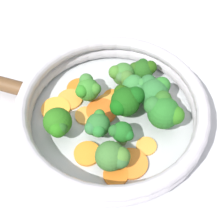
{
  "coord_description": "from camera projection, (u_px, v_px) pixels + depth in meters",
  "views": [
    {
      "loc": [
        0.25,
        -0.09,
        0.42
      ],
      "look_at": [
        0.0,
        0.0,
        0.03
      ],
      "focal_mm": 50.0,
      "sensor_mm": 36.0,
      "label": 1
    }
  ],
  "objects": [
    {
      "name": "broccoli_floret_10",
      "position": [
        58.0,
        124.0,
        0.44
      ],
      "size": [
        0.05,
        0.04,
        0.05
      ],
      "color": "#6C8B4A",
      "rests_on": "skillet"
    },
    {
      "name": "broccoli_floret_6",
      "position": [
        126.0,
        101.0,
        0.46
      ],
      "size": [
        0.05,
        0.06,
        0.05
      ],
      "color": "#5F924A",
      "rests_on": "skillet"
    },
    {
      "name": "broccoli_floret_1",
      "position": [
        123.0,
        75.0,
        0.5
      ],
      "size": [
        0.04,
        0.04,
        0.04
      ],
      "color": "#8AA967",
      "rests_on": "skillet"
    },
    {
      "name": "carrot_slice_4",
      "position": [
        132.0,
        163.0,
        0.44
      ],
      "size": [
        0.06,
        0.06,
        0.01
      ],
      "primitive_type": "cylinder",
      "rotation": [
        0.0,
        0.0,
        1.76
      ],
      "color": "orange",
      "rests_on": "skillet"
    },
    {
      "name": "carrot_slice_5",
      "position": [
        70.0,
        99.0,
        0.5
      ],
      "size": [
        0.06,
        0.06,
        0.0
      ],
      "primitive_type": "cylinder",
      "rotation": [
        0.0,
        0.0,
        3.83
      ],
      "color": "orange",
      "rests_on": "skillet"
    },
    {
      "name": "skillet_rim_wall",
      "position": [
        112.0,
        110.0,
        0.46
      ],
      "size": [
        0.29,
        0.29,
        0.04
      ],
      "color": "#B8B1BA",
      "rests_on": "skillet"
    },
    {
      "name": "carrot_slice_2",
      "position": [
        134.0,
        82.0,
        0.52
      ],
      "size": [
        0.04,
        0.04,
        0.01
      ],
      "primitive_type": "cylinder",
      "rotation": [
        0.0,
        0.0,
        4.94
      ],
      "color": "orange",
      "rests_on": "skillet"
    },
    {
      "name": "skillet",
      "position": [
        112.0,
        120.0,
        0.49
      ],
      "size": [
        0.27,
        0.27,
        0.01
      ],
      "primitive_type": "cylinder",
      "color": "#B2B5B7",
      "rests_on": "ground_plane"
    },
    {
      "name": "carrot_slice_12",
      "position": [
        108.0,
        103.0,
        0.49
      ],
      "size": [
        0.05,
        0.05,
        0.0
      ],
      "primitive_type": "cylinder",
      "rotation": [
        0.0,
        0.0,
        4.34
      ],
      "color": "orange",
      "rests_on": "skillet"
    },
    {
      "name": "carrot_slice_13",
      "position": [
        116.0,
        175.0,
        0.43
      ],
      "size": [
        0.05,
        0.05,
        0.01
      ],
      "primitive_type": "cylinder",
      "rotation": [
        0.0,
        0.0,
        0.53
      ],
      "color": "orange",
      "rests_on": "skillet"
    },
    {
      "name": "broccoli_floret_5",
      "position": [
        163.0,
        111.0,
        0.45
      ],
      "size": [
        0.05,
        0.05,
        0.06
      ],
      "color": "#6EA250",
      "rests_on": "skillet"
    },
    {
      "name": "carrot_slice_6",
      "position": [
        85.0,
        116.0,
        0.48
      ],
      "size": [
        0.04,
        0.04,
        0.0
      ],
      "primitive_type": "cylinder",
      "rotation": [
        0.0,
        0.0,
        6.08
      ],
      "color": "#EB953D",
      "rests_on": "skillet"
    },
    {
      "name": "broccoli_floret_2",
      "position": [
        113.0,
        157.0,
        0.42
      ],
      "size": [
        0.04,
        0.05,
        0.05
      ],
      "color": "#6C884F",
      "rests_on": "skillet"
    },
    {
      "name": "carrot_slice_7",
      "position": [
        143.0,
        92.0,
        0.51
      ],
      "size": [
        0.05,
        0.05,
        0.0
      ],
      "primitive_type": "cylinder",
      "rotation": [
        0.0,
        0.0,
        4.14
      ],
      "color": "orange",
      "rests_on": "skillet"
    },
    {
      "name": "broccoli_floret_8",
      "position": [
        135.0,
        86.0,
        0.48
      ],
      "size": [
        0.04,
        0.04,
        0.04
      ],
      "color": "#608755",
      "rests_on": "skillet"
    },
    {
      "name": "carrot_slice_0",
      "position": [
        146.0,
        146.0,
        0.45
      ],
      "size": [
        0.04,
        0.04,
        0.0
      ],
      "primitive_type": "cylinder",
      "rotation": [
        0.0,
        0.0,
        5.31
      ],
      "color": "#ED9939",
      "rests_on": "skillet"
    },
    {
      "name": "carrot_slice_9",
      "position": [
        159.0,
        99.0,
        0.5
      ],
      "size": [
        0.05,
        0.05,
        0.01
      ],
      "primitive_type": "cylinder",
      "rotation": [
        0.0,
        0.0,
        3.49
      ],
      "color": "orange",
      "rests_on": "skillet"
    },
    {
      "name": "broccoli_floret_0",
      "position": [
        98.0,
        125.0,
        0.45
      ],
      "size": [
        0.04,
        0.04,
        0.04
      ],
      "color": "#7EAD6F",
      "rests_on": "skillet"
    },
    {
      "name": "ground_plane",
      "position": [
        112.0,
        122.0,
        0.49
      ],
      "size": [
        4.0,
        4.0,
        0.0
      ],
      "primitive_type": "plane",
      "color": "#BAB9C0"
    },
    {
      "name": "carrot_slice_3",
      "position": [
        101.0,
        111.0,
        0.49
      ],
      "size": [
        0.06,
        0.06,
        0.01
      ],
      "primitive_type": "cylinder",
      "rotation": [
        0.0,
        0.0,
        5.93
      ],
      "color": "orange",
      "rests_on": "skillet"
    },
    {
      "name": "carrot_slice_11",
      "position": [
        79.0,
        88.0,
        0.51
      ],
      "size": [
        0.05,
        0.05,
        0.0
      ],
      "primitive_type": "cylinder",
      "rotation": [
        0.0,
        0.0,
        3.29
      ],
      "color": "orange",
      "rests_on": "skillet"
    },
    {
      "name": "carrot_slice_8",
      "position": [
        56.0,
        109.0,
        0.49
      ],
      "size": [
        0.05,
        0.05,
        0.01
      ],
      "primitive_type": "cylinder",
      "rotation": [
        0.0,
        0.0,
        4.62
      ],
      "color": "#F99A31",
      "rests_on": "skillet"
    },
    {
      "name": "broccoli_floret_4",
      "position": [
        143.0,
        70.0,
        0.5
      ],
      "size": [
        0.04,
        0.04,
        0.04
      ],
      "color": "#7BA864",
      "rests_on": "skillet"
    },
    {
      "name": "skillet_rivet_left",
      "position": [
        45.0,
        85.0,
        0.51
      ],
      "size": [
        0.01,
        0.01,
        0.01
      ],
      "primitive_type": "sphere",
      "color": "#B5B6BB",
      "rests_on": "skillet"
    },
    {
      "name": "skillet_rivet_right",
      "position": [
        31.0,
        108.0,
        0.49
      ],
      "size": [
        0.01,
        0.01,
        0.01
      ],
      "primitive_type": "sphere",
      "color": "#B5B7B7",
      "rests_on": "skillet"
    },
    {
      "name": "broccoli_floret_3",
      "position": [
        88.0,
        88.0,
        0.48
      ],
      "size": [
        0.04,
        0.04,
        0.04
      ],
      "color": "#7EA85B",
      "rests_on": "skillet"
    },
    {
      "name": "broccoli_floret_7",
      "position": [
        122.0,
        133.0,
        0.44
      ],
      "size": [
        0.03,
        0.03,
        0.04
      ],
      "color": "#75975D",
      "rests_on": "skillet"
    },
    {
      "name": "broccoli_floret_9",
      "position": [
        154.0,
        91.0,
        0.47
      ],
      "size": [
        0.06,
        0.05,
        0.05
      ],
      "color": "#7EB060",
      "rests_on": "skillet"
    },
    {
      "name": "carrot_slice_1",
      "position": [
        87.0,
        154.0,
        0.44
      ],
      "size": [
        0.05,
        0.05,
        0.01
      ],
      "primitive_type": "cylinder",
      "rotation": [
        0.0,
        0.0,
        1.95
      ],
      "color": "orange",
      "rests_on": "skillet"
    },
    {
      "name": "carrot_slice_10",
      "position": [
        112.0,
        97.0,
        0.5
      ],
      "size": [
        0.04,
        0.04,
        0.0
      ],
      "primitive_type": "cylinder",
      "rotation": [
        0.0,
        0.0,
        0.59
      ],
      "color": "orange",
      "rests_on": "skillet"
    }
  ]
}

